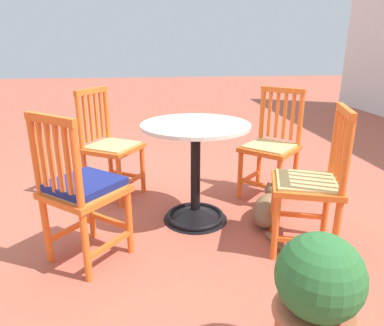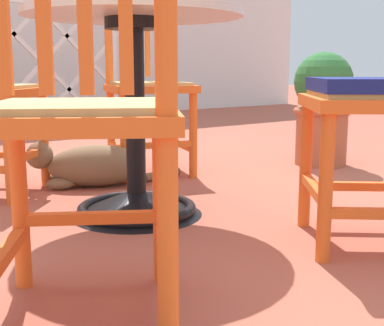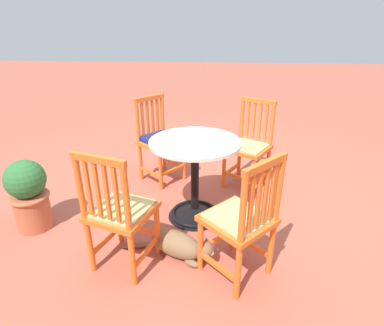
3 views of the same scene
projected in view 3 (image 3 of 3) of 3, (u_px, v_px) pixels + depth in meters
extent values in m
plane|color=#AD5642|center=(198.00, 208.00, 2.93)|extent=(24.00, 24.00, 0.00)
cone|color=black|center=(195.00, 211.00, 2.79)|extent=(0.48, 0.48, 0.10)
torus|color=black|center=(195.00, 213.00, 2.80)|extent=(0.44, 0.44, 0.04)
cylinder|color=black|center=(195.00, 180.00, 2.65)|extent=(0.07, 0.07, 0.66)
cylinder|color=black|center=(195.00, 146.00, 2.52)|extent=(0.20, 0.20, 0.04)
cylinder|color=silver|center=(195.00, 142.00, 2.51)|extent=(0.76, 0.76, 0.02)
cylinder|color=orange|center=(119.00, 218.00, 2.38)|extent=(0.04, 0.04, 0.45)
cylinder|color=orange|center=(157.00, 228.00, 2.27)|extent=(0.04, 0.04, 0.45)
cylinder|color=orange|center=(85.00, 216.00, 2.00)|extent=(0.04, 0.04, 0.91)
cylinder|color=orange|center=(129.00, 228.00, 1.88)|extent=(0.04, 0.04, 0.91)
cube|color=orange|center=(106.00, 240.00, 2.28)|extent=(0.13, 0.33, 0.03)
cube|color=orange|center=(146.00, 251.00, 2.16)|extent=(0.13, 0.33, 0.03)
cube|color=orange|center=(138.00, 229.00, 2.35)|extent=(0.33, 0.13, 0.03)
cube|color=orange|center=(122.00, 211.00, 2.10)|extent=(0.50, 0.50, 0.04)
cube|color=tan|center=(122.00, 209.00, 2.09)|extent=(0.44, 0.44, 0.02)
cube|color=orange|center=(88.00, 188.00, 1.89)|extent=(0.03, 0.03, 0.39)
cube|color=orange|center=(97.00, 190.00, 1.86)|extent=(0.03, 0.03, 0.39)
cube|color=orange|center=(107.00, 192.00, 1.84)|extent=(0.03, 0.03, 0.39)
cube|color=orange|center=(116.00, 195.00, 1.81)|extent=(0.03, 0.03, 0.39)
cube|color=orange|center=(98.00, 160.00, 1.76)|extent=(0.37, 0.15, 0.04)
cylinder|color=orange|center=(200.00, 243.00, 2.11)|extent=(0.04, 0.04, 0.45)
cylinder|color=orange|center=(234.00, 224.00, 2.31)|extent=(0.04, 0.04, 0.45)
cylinder|color=orange|center=(240.00, 241.00, 1.78)|extent=(0.04, 0.04, 0.91)
cylinder|color=orange|center=(275.00, 218.00, 1.98)|extent=(0.04, 0.04, 0.91)
cube|color=orange|center=(218.00, 266.00, 2.03)|extent=(0.26, 0.26, 0.03)
cube|color=orange|center=(250.00, 244.00, 2.23)|extent=(0.26, 0.26, 0.03)
cube|color=orange|center=(218.00, 239.00, 2.23)|extent=(0.26, 0.26, 0.03)
cube|color=orange|center=(237.00, 220.00, 2.01)|extent=(0.57, 0.57, 0.04)
cube|color=tan|center=(238.00, 217.00, 2.00)|extent=(0.49, 0.49, 0.02)
cube|color=orange|center=(251.00, 203.00, 1.73)|extent=(0.03, 0.03, 0.39)
cube|color=orange|center=(259.00, 199.00, 1.77)|extent=(0.03, 0.03, 0.39)
cube|color=orange|center=(266.00, 195.00, 1.81)|extent=(0.03, 0.03, 0.39)
cube|color=orange|center=(273.00, 191.00, 1.85)|extent=(0.03, 0.03, 0.39)
cube|color=orange|center=(266.00, 165.00, 1.70)|extent=(0.29, 0.29, 0.04)
cylinder|color=orange|center=(254.00, 177.00, 3.03)|extent=(0.04, 0.04, 0.45)
cylinder|color=orange|center=(224.00, 168.00, 3.21)|extent=(0.04, 0.04, 0.45)
cylinder|color=orange|center=(270.00, 145.00, 3.18)|extent=(0.04, 0.04, 0.91)
cylinder|color=orange|center=(241.00, 138.00, 3.36)|extent=(0.04, 0.04, 0.91)
cube|color=orange|center=(260.00, 178.00, 3.19)|extent=(0.20, 0.30, 0.03)
cube|color=orange|center=(232.00, 169.00, 3.37)|extent=(0.20, 0.30, 0.03)
cube|color=orange|center=(238.00, 177.00, 3.14)|extent=(0.30, 0.20, 0.03)
cube|color=orange|center=(248.00, 148.00, 3.16)|extent=(0.55, 0.55, 0.04)
cube|color=tan|center=(248.00, 146.00, 3.15)|extent=(0.48, 0.48, 0.02)
cube|color=orange|center=(266.00, 123.00, 3.13)|extent=(0.03, 0.03, 0.39)
cube|color=orange|center=(260.00, 122.00, 3.16)|extent=(0.03, 0.03, 0.39)
cube|color=orange|center=(254.00, 121.00, 3.20)|extent=(0.03, 0.03, 0.39)
cube|color=orange|center=(248.00, 119.00, 3.23)|extent=(0.03, 0.03, 0.39)
cube|color=orange|center=(259.00, 101.00, 3.09)|extent=(0.34, 0.23, 0.04)
cylinder|color=orange|center=(184.00, 161.00, 3.38)|extent=(0.04, 0.04, 0.45)
cylinder|color=orange|center=(161.00, 170.00, 3.16)|extent=(0.04, 0.04, 0.45)
cylinder|color=orange|center=(163.00, 134.00, 3.50)|extent=(0.04, 0.04, 0.91)
cylinder|color=orange|center=(139.00, 141.00, 3.28)|extent=(0.04, 0.04, 0.91)
cube|color=orange|center=(174.00, 163.00, 3.52)|extent=(0.28, 0.24, 0.03)
cube|color=orange|center=(151.00, 172.00, 3.30)|extent=(0.28, 0.24, 0.03)
cube|color=orange|center=(173.00, 170.00, 3.29)|extent=(0.24, 0.28, 0.03)
cube|color=orange|center=(162.00, 143.00, 3.29)|extent=(0.56, 0.56, 0.04)
cube|color=tan|center=(161.00, 141.00, 3.28)|extent=(0.49, 0.49, 0.02)
cube|color=orange|center=(158.00, 116.00, 3.36)|extent=(0.03, 0.03, 0.39)
cube|color=orange|center=(153.00, 117.00, 3.32)|extent=(0.03, 0.03, 0.39)
cube|color=orange|center=(148.00, 118.00, 3.27)|extent=(0.03, 0.03, 0.39)
cube|color=orange|center=(143.00, 120.00, 3.23)|extent=(0.03, 0.03, 0.39)
cube|color=orange|center=(149.00, 98.00, 3.21)|extent=(0.27, 0.31, 0.04)
cube|color=navy|center=(161.00, 139.00, 3.27)|extent=(0.51, 0.51, 0.04)
ellipsoid|color=brown|center=(176.00, 244.00, 2.30)|extent=(0.48, 0.37, 0.19)
ellipsoid|color=silver|center=(188.00, 249.00, 2.26)|extent=(0.23, 0.21, 0.14)
sphere|color=brown|center=(206.00, 249.00, 2.16)|extent=(0.12, 0.12, 0.12)
ellipsoid|color=silver|center=(211.00, 253.00, 2.15)|extent=(0.06, 0.07, 0.04)
cone|color=brown|center=(206.00, 240.00, 2.17)|extent=(0.04, 0.04, 0.04)
cone|color=brown|center=(202.00, 245.00, 2.12)|extent=(0.04, 0.04, 0.04)
ellipsoid|color=brown|center=(199.00, 254.00, 2.30)|extent=(0.13, 0.10, 0.05)
ellipsoid|color=brown|center=(191.00, 263.00, 2.21)|extent=(0.13, 0.10, 0.05)
cylinder|color=brown|center=(136.00, 245.00, 2.40)|extent=(0.22, 0.07, 0.04)
cylinder|color=#B25B3D|center=(33.00, 211.00, 2.59)|extent=(0.28, 0.28, 0.32)
torus|color=#B25B3D|center=(29.00, 196.00, 2.53)|extent=(0.32, 0.32, 0.04)
sphere|color=#2D6B33|center=(25.00, 179.00, 2.47)|extent=(0.32, 0.32, 0.32)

